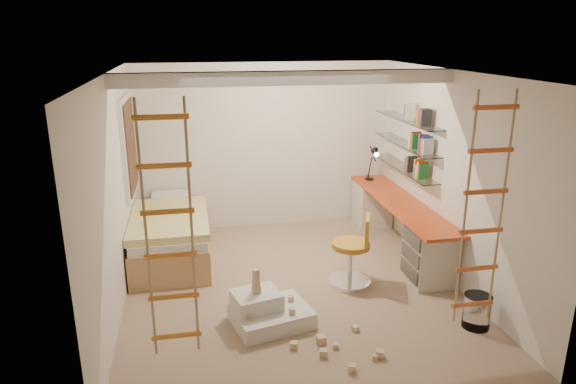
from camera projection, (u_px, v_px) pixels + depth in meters
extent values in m
plane|color=tan|center=(293.00, 288.00, 6.35)|extent=(4.50, 4.50, 0.00)
cube|color=white|center=(288.00, 78.00, 5.88)|extent=(4.00, 0.18, 0.16)
cube|color=white|center=(128.00, 146.00, 6.93)|extent=(0.06, 1.15, 1.35)
cube|color=#4C2D1E|center=(131.00, 146.00, 6.94)|extent=(0.02, 1.00, 1.20)
cylinder|color=white|center=(477.00, 311.00, 5.46)|extent=(0.29, 0.29, 0.37)
cube|color=#C34216|center=(400.00, 202.00, 7.22)|extent=(0.55, 2.80, 0.04)
cube|color=beige|center=(372.00, 203.00, 8.36)|extent=(0.52, 0.55, 0.71)
cube|color=beige|center=(430.00, 256.00, 6.40)|extent=(0.52, 0.55, 0.71)
cube|color=#4C4742|center=(412.00, 239.00, 6.27)|extent=(0.02, 0.50, 0.18)
cube|color=#4C4742|center=(410.00, 255.00, 6.34)|extent=(0.02, 0.50, 0.18)
cube|color=#4C4742|center=(409.00, 271.00, 6.40)|extent=(0.02, 0.50, 0.18)
cube|color=white|center=(404.00, 168.00, 7.41)|extent=(0.25, 1.80, 0.01)
cube|color=white|center=(405.00, 144.00, 7.30)|extent=(0.25, 1.80, 0.01)
cube|color=white|center=(407.00, 120.00, 7.20)|extent=(0.25, 1.80, 0.01)
cube|color=#AD7F51|center=(171.00, 242.00, 7.16)|extent=(1.00, 2.00, 0.45)
cube|color=white|center=(170.00, 223.00, 7.07)|extent=(0.95, 1.95, 0.12)
cube|color=yellow|center=(169.00, 219.00, 6.90)|extent=(1.02, 1.60, 0.10)
cube|color=white|center=(171.00, 197.00, 7.79)|extent=(0.55, 0.35, 0.12)
cylinder|color=black|center=(369.00, 179.00, 8.28)|extent=(0.14, 0.14, 0.02)
cylinder|color=black|center=(370.00, 167.00, 8.23)|extent=(0.02, 0.15, 0.36)
cylinder|color=black|center=(373.00, 154.00, 8.06)|extent=(0.02, 0.27, 0.20)
cone|color=black|center=(376.00, 152.00, 7.93)|extent=(0.12, 0.14, 0.15)
cylinder|color=#FFEABF|center=(376.00, 155.00, 7.90)|extent=(0.08, 0.04, 0.08)
cylinder|color=#C38625|center=(351.00, 245.00, 6.30)|extent=(0.61, 0.61, 0.07)
cube|color=gold|center=(367.00, 230.00, 6.20)|extent=(0.17, 0.35, 0.34)
cylinder|color=silver|center=(350.00, 262.00, 6.37)|extent=(0.07, 0.07, 0.47)
cylinder|color=silver|center=(349.00, 281.00, 6.44)|extent=(0.69, 0.69, 0.06)
cube|color=silver|center=(271.00, 316.00, 5.55)|extent=(0.93, 0.80, 0.18)
cube|color=silver|center=(256.00, 300.00, 5.52)|extent=(0.57, 0.51, 0.18)
cube|color=#CCB284|center=(256.00, 289.00, 5.48)|extent=(0.10, 0.10, 0.08)
cube|color=#CCB284|center=(256.00, 283.00, 5.46)|extent=(0.08, 0.08, 0.07)
cube|color=#CCB284|center=(256.00, 275.00, 5.43)|extent=(0.07, 0.07, 0.12)
cube|color=#CCB284|center=(292.00, 311.00, 5.41)|extent=(0.06, 0.06, 0.06)
cube|color=#CCB284|center=(291.00, 299.00, 5.67)|extent=(0.06, 0.06, 0.06)
cube|color=#CCB284|center=(251.00, 317.00, 5.30)|extent=(0.06, 0.06, 0.06)
cube|color=#CCB284|center=(323.00, 353.00, 4.99)|extent=(0.07, 0.07, 0.07)
cube|color=#CCB284|center=(321.00, 340.00, 5.20)|extent=(0.07, 0.07, 0.07)
cube|color=#CCB284|center=(294.00, 345.00, 5.12)|extent=(0.07, 0.07, 0.07)
cube|color=#CCB284|center=(352.00, 368.00, 4.77)|extent=(0.07, 0.07, 0.07)
cube|color=#CCB284|center=(355.00, 328.00, 5.41)|extent=(0.07, 0.07, 0.07)
cube|color=#CCB284|center=(375.00, 356.00, 4.94)|extent=(0.07, 0.07, 0.07)
cube|color=#CCB284|center=(380.00, 354.00, 4.97)|extent=(0.07, 0.07, 0.07)
cube|color=#CCB284|center=(336.00, 345.00, 5.12)|extent=(0.07, 0.07, 0.07)
cube|color=#1E722D|center=(404.00, 160.00, 7.37)|extent=(0.14, 0.70, 0.22)
cube|color=red|center=(406.00, 136.00, 7.27)|extent=(0.14, 0.64, 0.22)
cube|color=yellow|center=(408.00, 111.00, 7.16)|extent=(0.14, 0.58, 0.22)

